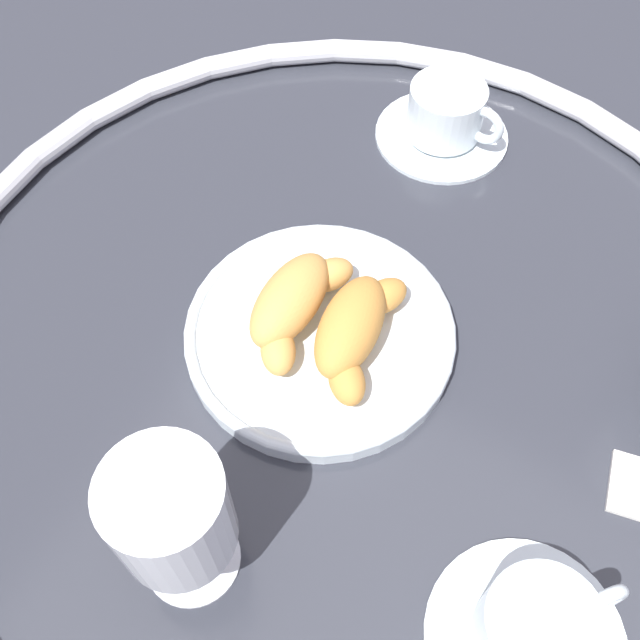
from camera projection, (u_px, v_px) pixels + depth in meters
ground_plane at (349, 332)px, 0.63m from camera, size 2.20×2.20×0.00m
table_chrome_rim at (349, 324)px, 0.62m from camera, size 0.75×0.75×0.02m
pastry_plate at (320, 333)px, 0.62m from camera, size 0.23×0.23×0.02m
croissant_large at (294, 302)px, 0.60m from camera, size 0.14×0.07×0.04m
croissant_small at (354, 329)px, 0.59m from camera, size 0.13×0.08×0.04m
coffee_cup_near at (446, 118)px, 0.74m from camera, size 0.14×0.14×0.06m
coffee_cup_far at (536, 633)px, 0.47m from camera, size 0.14×0.14×0.06m
juice_glass_right at (171, 515)px, 0.45m from camera, size 0.08×0.08×0.14m
sugar_packet at (633, 485)px, 0.55m from camera, size 0.06×0.04×0.01m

